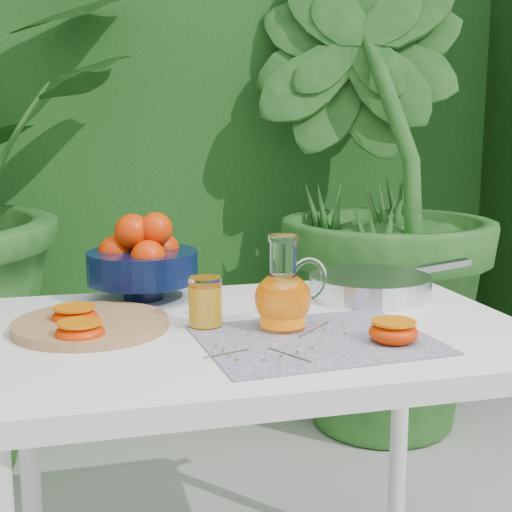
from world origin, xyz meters
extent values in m
cube|color=#133F12|center=(0.00, 2.20, 1.25)|extent=(8.00, 1.20, 2.50)
imported|color=#1F551D|center=(0.86, 1.18, 0.90)|extent=(2.47, 2.47, 1.80)
cube|color=white|center=(0.13, -0.03, 0.73)|extent=(1.00, 0.70, 0.04)
cylinder|color=white|center=(-0.32, 0.27, 0.35)|extent=(0.04, 0.04, 0.71)
cylinder|color=white|center=(0.58, 0.27, 0.35)|extent=(0.04, 0.04, 0.71)
cube|color=#0C0F45|center=(0.20, -0.15, 0.75)|extent=(0.42, 0.34, 0.00)
cylinder|color=#9F6E48|center=(-0.18, 0.02, 0.76)|extent=(0.34, 0.34, 0.02)
cylinder|color=black|center=(-0.06, 0.24, 0.77)|extent=(0.10, 0.10, 0.04)
cylinder|color=black|center=(-0.06, 0.24, 0.82)|extent=(0.27, 0.27, 0.07)
sphere|color=#EC3702|center=(-0.12, 0.26, 0.85)|extent=(0.08, 0.08, 0.07)
sphere|color=#EC3702|center=(-0.02, 0.28, 0.85)|extent=(0.08, 0.08, 0.07)
sphere|color=#EC3702|center=(-0.06, 0.18, 0.85)|extent=(0.08, 0.08, 0.07)
sphere|color=#EC3702|center=(-0.07, 0.30, 0.85)|extent=(0.08, 0.08, 0.07)
sphere|color=#EC3702|center=(-0.08, 0.24, 0.90)|extent=(0.09, 0.09, 0.08)
sphere|color=#EC3702|center=(-0.04, 0.23, 0.90)|extent=(0.08, 0.08, 0.07)
cylinder|color=white|center=(0.16, -0.07, 0.76)|extent=(0.10, 0.10, 0.01)
ellipsoid|color=white|center=(0.16, -0.07, 0.81)|extent=(0.13, 0.13, 0.10)
cylinder|color=white|center=(0.16, -0.07, 0.89)|extent=(0.06, 0.06, 0.07)
cylinder|color=white|center=(0.16, -0.07, 0.92)|extent=(0.07, 0.07, 0.01)
torus|color=white|center=(0.21, -0.06, 0.84)|extent=(0.08, 0.03, 0.08)
cylinder|color=orange|center=(0.16, -0.07, 0.80)|extent=(0.10, 0.10, 0.07)
cylinder|color=white|center=(0.03, -0.02, 0.80)|extent=(0.07, 0.07, 0.09)
cylinder|color=gold|center=(0.03, -0.02, 0.79)|extent=(0.06, 0.06, 0.07)
cylinder|color=orange|center=(0.03, -0.02, 0.83)|extent=(0.06, 0.06, 0.00)
cylinder|color=silver|center=(0.42, 0.13, 0.77)|extent=(0.35, 0.35, 0.05)
cylinder|color=silver|center=(0.42, 0.13, 0.79)|extent=(0.30, 0.30, 0.01)
cube|color=silver|center=(0.64, 0.21, 0.79)|extent=(0.20, 0.10, 0.02)
ellipsoid|color=#EC3702|center=(-0.20, -0.07, 0.77)|extent=(0.10, 0.10, 0.04)
cylinder|color=orange|center=(-0.20, -0.07, 0.79)|extent=(0.09, 0.09, 0.00)
ellipsoid|color=#EC3702|center=(-0.21, 0.04, 0.77)|extent=(0.10, 0.10, 0.04)
cylinder|color=orange|center=(-0.21, 0.04, 0.79)|extent=(0.09, 0.09, 0.00)
ellipsoid|color=#EC3702|center=(0.32, -0.20, 0.77)|extent=(0.10, 0.10, 0.04)
cylinder|color=orange|center=(0.32, -0.20, 0.79)|extent=(0.09, 0.09, 0.00)
cylinder|color=brown|center=(0.13, -0.22, 0.76)|extent=(0.05, 0.09, 0.00)
sphere|color=#5D6F3A|center=(0.08, -0.25, 0.76)|extent=(0.01, 0.01, 0.00)
sphere|color=#5D6F3A|center=(0.11, -0.23, 0.76)|extent=(0.01, 0.01, 0.00)
sphere|color=#5D6F3A|center=(0.14, -0.22, 0.76)|extent=(0.01, 0.01, 0.00)
sphere|color=#5D6F3A|center=(0.17, -0.20, 0.76)|extent=(0.01, 0.01, 0.00)
cylinder|color=brown|center=(0.21, -0.10, 0.76)|extent=(0.08, 0.08, 0.00)
sphere|color=#5D6F3A|center=(0.17, -0.05, 0.76)|extent=(0.01, 0.01, 0.00)
sphere|color=#5D6F3A|center=(0.20, -0.08, 0.76)|extent=(0.01, 0.01, 0.00)
sphere|color=#5D6F3A|center=(0.23, -0.11, 0.76)|extent=(0.01, 0.01, 0.00)
sphere|color=#5D6F3A|center=(0.26, -0.14, 0.76)|extent=(0.01, 0.01, 0.00)
cylinder|color=brown|center=(0.03, -0.19, 0.76)|extent=(0.08, 0.03, 0.00)
sphere|color=#5D6F3A|center=(0.04, -0.23, 0.76)|extent=(0.01, 0.01, 0.00)
sphere|color=#5D6F3A|center=(0.03, -0.21, 0.76)|extent=(0.01, 0.01, 0.00)
sphere|color=#5D6F3A|center=(0.02, -0.18, 0.76)|extent=(0.01, 0.01, 0.00)
sphere|color=#5D6F3A|center=(0.02, -0.15, 0.76)|extent=(0.01, 0.01, 0.00)
camera|label=1|loc=(-0.21, -1.29, 1.12)|focal=50.00mm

